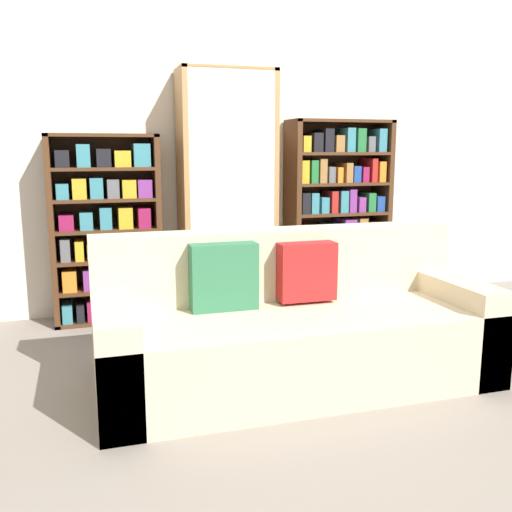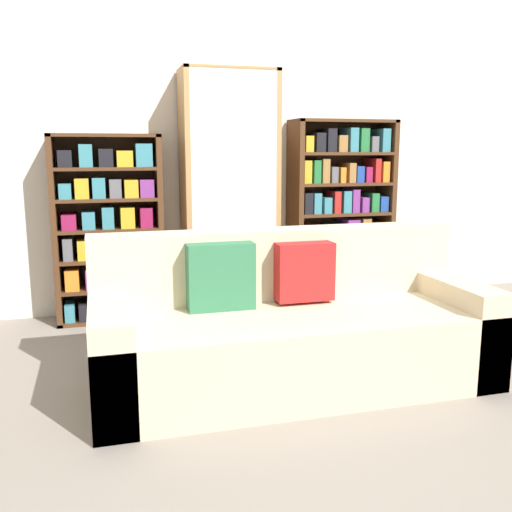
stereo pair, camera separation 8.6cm
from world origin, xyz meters
TOP-DOWN VIEW (x-y plane):
  - ground_plane at (0.00, 0.00)m, footprint 16.00×16.00m
  - wall_back at (0.00, 2.35)m, footprint 6.82×0.06m
  - couch at (0.12, 0.66)m, footprint 2.12×0.82m
  - bookshelf_left at (-0.78, 2.15)m, footprint 0.78×0.32m
  - display_cabinet at (0.12, 2.13)m, footprint 0.72×0.36m
  - bookshelf_right at (1.07, 2.15)m, footprint 0.84×0.32m
  - wine_bottle at (0.82, 1.47)m, footprint 0.07×0.07m

SIDE VIEW (x-z plane):
  - ground_plane at x=0.00m, z-range 0.00..0.00m
  - wine_bottle at x=0.82m, z-range -0.03..0.34m
  - couch at x=0.12m, z-range -0.12..0.70m
  - bookshelf_left at x=-0.78m, z-range -0.02..1.35m
  - bookshelf_right at x=1.07m, z-range -0.01..1.48m
  - display_cabinet at x=0.12m, z-range 0.00..1.84m
  - wall_back at x=0.00m, z-range 0.00..2.70m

